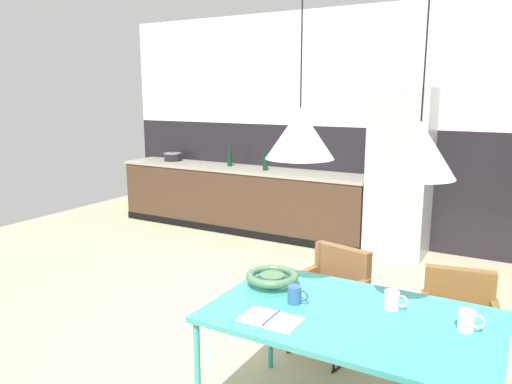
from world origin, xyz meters
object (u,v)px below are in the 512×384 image
at_px(open_book, 271,319).
at_px(cooking_pot, 173,157).
at_px(fruit_bowl, 272,277).
at_px(mug_short_terracotta, 467,320).
at_px(mug_wide_latte, 392,300).
at_px(pendant_lamp_over_table_far, 419,150).
at_px(mug_glass_clear, 295,295).
at_px(bottle_wine_green, 265,162).
at_px(refrigerator_column, 400,173).
at_px(dining_table, 351,322).
at_px(bottle_oil_tall, 230,158).
at_px(pendant_lamp_over_table_near, 300,133).
at_px(armchair_near_window, 333,286).
at_px(armchair_by_stool, 458,313).

xyz_separation_m(open_book, cooking_pot, (-3.69, 3.75, 0.20)).
relative_size(fruit_bowl, mug_short_terracotta, 2.56).
bearing_deg(mug_wide_latte, cooking_pot, 141.92).
relative_size(mug_short_terracotta, pendant_lamp_over_table_far, 0.09).
distance_m(open_book, mug_glass_clear, 0.26).
bearing_deg(mug_wide_latte, mug_short_terracotta, -10.57).
bearing_deg(bottle_wine_green, cooking_pot, 175.55).
xyz_separation_m(refrigerator_column, dining_table, (0.57, -3.41, -0.29)).
bearing_deg(pendant_lamp_over_table_far, open_book, -159.70).
bearing_deg(bottle_oil_tall, mug_wide_latte, -46.03).
bearing_deg(bottle_wine_green, fruit_bowl, -60.83).
bearing_deg(mug_wide_latte, pendant_lamp_over_table_near, -154.94).
height_order(refrigerator_column, pendant_lamp_over_table_far, pendant_lamp_over_table_far).
xyz_separation_m(armchair_near_window, mug_short_terracotta, (1.00, -0.78, 0.30)).
height_order(bottle_oil_tall, pendant_lamp_over_table_far, pendant_lamp_over_table_far).
bearing_deg(bottle_wine_green, pendant_lamp_over_table_near, -58.90).
relative_size(fruit_bowl, cooking_pot, 1.26).
bearing_deg(bottle_wine_green, refrigerator_column, 2.06).
height_order(mug_glass_clear, bottle_oil_tall, bottle_oil_tall).
bearing_deg(bottle_oil_tall, bottle_wine_green, -8.96).
distance_m(mug_short_terracotta, pendant_lamp_over_table_far, 0.91).
relative_size(open_book, mug_glass_clear, 2.49).
relative_size(armchair_near_window, mug_glass_clear, 6.30).
xyz_separation_m(open_book, mug_glass_clear, (0.02, 0.26, 0.05)).
xyz_separation_m(fruit_bowl, bottle_wine_green, (-1.78, 3.20, 0.20)).
height_order(mug_short_terracotta, pendant_lamp_over_table_near, pendant_lamp_over_table_near).
relative_size(dining_table, cooking_pot, 5.84).
bearing_deg(bottle_oil_tall, mug_glass_clear, -52.59).
height_order(armchair_by_stool, fruit_bowl, fruit_bowl).
distance_m(dining_table, armchair_by_stool, 1.05).
relative_size(armchair_near_window, mug_short_terracotta, 6.08).
bearing_deg(refrigerator_column, cooking_pot, 178.89).
xyz_separation_m(cooking_pot, pendant_lamp_over_table_far, (4.34, -3.51, 0.70)).
height_order(fruit_bowl, mug_short_terracotta, mug_short_terracotta).
xyz_separation_m(mug_short_terracotta, bottle_wine_green, (-2.91, 3.24, 0.20)).
height_order(armchair_near_window, mug_short_terracotta, mug_short_terracotta).
bearing_deg(refrigerator_column, armchair_near_window, -86.94).
bearing_deg(dining_table, fruit_bowl, 165.49).
xyz_separation_m(fruit_bowl, cooking_pot, (-3.47, 3.33, 0.16)).
xyz_separation_m(fruit_bowl, bottle_oil_tall, (-2.41, 3.30, 0.21)).
distance_m(armchair_near_window, mug_wide_latte, 0.98).
distance_m(armchair_by_stool, cooking_pot, 5.17).
relative_size(cooking_pot, pendant_lamp_over_table_near, 0.19).
relative_size(refrigerator_column, mug_glass_clear, 16.00).
relative_size(mug_wide_latte, bottle_oil_tall, 0.44).
bearing_deg(mug_glass_clear, armchair_by_stool, 51.07).
height_order(refrigerator_column, open_book, refrigerator_column).
relative_size(refrigerator_column, mug_wide_latte, 15.39).
height_order(dining_table, armchair_near_window, armchair_near_window).
distance_m(refrigerator_column, mug_glass_clear, 3.44).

